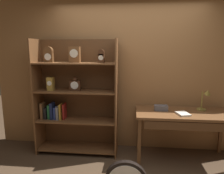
% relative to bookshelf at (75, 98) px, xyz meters
% --- Properties ---
extents(back_wood_panel, '(4.80, 0.05, 2.60)m').
position_rel_bookshelf_xyz_m(back_wood_panel, '(0.91, 0.28, 0.35)').
color(back_wood_panel, '#9E6B3D').
rests_on(back_wood_panel, ground).
extents(bookshelf, '(1.36, 0.40, 1.91)m').
position_rel_bookshelf_xyz_m(bookshelf, '(0.00, 0.00, 0.00)').
color(bookshelf, brown).
rests_on(bookshelf, ground).
extents(workbench, '(1.48, 0.66, 0.79)m').
position_rel_bookshelf_xyz_m(workbench, '(1.77, -0.14, -0.24)').
color(workbench, brown).
rests_on(workbench, ground).
extents(desk_lamp, '(0.18, 0.18, 0.36)m').
position_rel_bookshelf_xyz_m(desk_lamp, '(2.11, 0.01, 0.04)').
color(desk_lamp, olive).
rests_on(desk_lamp, workbench).
extents(toolbox_small, '(0.21, 0.11, 0.08)m').
position_rel_bookshelf_xyz_m(toolbox_small, '(1.42, -0.05, -0.12)').
color(toolbox_small, '#595960').
rests_on(toolbox_small, workbench).
extents(open_repair_manual, '(0.21, 0.25, 0.02)m').
position_rel_bookshelf_xyz_m(open_repair_manual, '(1.72, -0.23, -0.15)').
color(open_repair_manual, silver).
rests_on(open_repair_manual, workbench).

